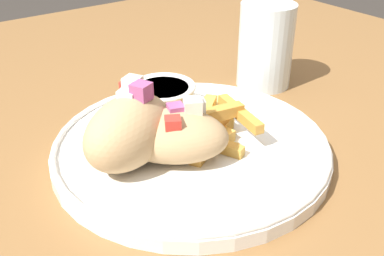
# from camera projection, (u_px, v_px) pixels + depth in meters

# --- Properties ---
(table) EXTENTS (1.16, 1.16, 0.74)m
(table) POSITION_uv_depth(u_px,v_px,m) (191.00, 215.00, 0.50)
(table) COLOR brown
(table) RESTS_ON ground_plane
(plate) EXTENTS (0.28, 0.28, 0.02)m
(plate) POSITION_uv_depth(u_px,v_px,m) (192.00, 149.00, 0.45)
(plate) COLOR white
(plate) RESTS_ON table
(pita_sandwich_near) EXTENTS (0.13, 0.13, 0.06)m
(pita_sandwich_near) POSITION_uv_depth(u_px,v_px,m) (167.00, 133.00, 0.42)
(pita_sandwich_near) COLOR tan
(pita_sandwich_near) RESTS_ON plate
(pita_sandwich_far) EXTENTS (0.12, 0.11, 0.08)m
(pita_sandwich_far) POSITION_uv_depth(u_px,v_px,m) (129.00, 130.00, 0.41)
(pita_sandwich_far) COLOR tan
(pita_sandwich_far) RESTS_ON plate
(fries_pile) EXTENTS (0.11, 0.11, 0.03)m
(fries_pile) POSITION_uv_depth(u_px,v_px,m) (207.00, 125.00, 0.46)
(fries_pile) COLOR #E5B251
(fries_pile) RESTS_ON plate
(sauce_ramekin) EXTENTS (0.07, 0.07, 0.03)m
(sauce_ramekin) POSITION_uv_depth(u_px,v_px,m) (163.00, 97.00, 0.50)
(sauce_ramekin) COLOR white
(sauce_ramekin) RESTS_ON plate
(water_glass) EXTENTS (0.07, 0.07, 0.11)m
(water_glass) POSITION_uv_depth(u_px,v_px,m) (265.00, 49.00, 0.58)
(water_glass) COLOR silver
(water_glass) RESTS_ON table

